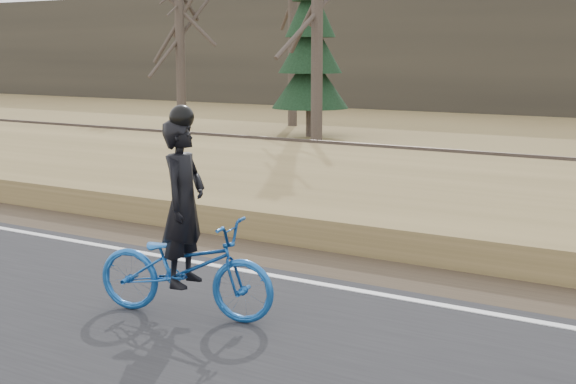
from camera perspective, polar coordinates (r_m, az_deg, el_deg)
The scene contains 12 objects.
ground at distance 11.00m, azimuth -8.75°, elevation -5.24°, with size 120.00×120.00×0.00m, color olive.
road at distance 9.33m, azimuth -18.90°, elevation -8.29°, with size 120.00×6.00×0.06m, color black.
edge_line at distance 11.13m, azimuth -8.09°, elevation -4.70°, with size 120.00×0.12×0.01m, color silver.
shoulder at distance 11.90m, azimuth -4.98°, elevation -3.89°, with size 120.00×1.60×0.04m, color #473A2B.
embankment at distance 14.31m, azimuth 2.23°, elevation -0.67°, with size 120.00×5.00×0.44m, color olive.
ballast at distance 17.67m, azimuth 8.36°, elevation 1.29°, with size 120.00×3.00×0.45m, color slate.
railroad at distance 17.62m, azimuth 8.38°, elevation 2.27°, with size 120.00×2.40×0.29m.
cyclist at distance 8.61m, azimuth -7.35°, elevation -4.19°, with size 2.14×1.13×2.27m.
bare_tree_far_left at distance 29.85m, azimuth -7.69°, elevation 10.85°, with size 0.36×0.36×6.70m, color #493D35.
bare_tree_left at distance 31.07m, azimuth 0.32°, elevation 12.50°, with size 0.36×0.36×8.43m, color #493D35.
bare_tree_near_left at distance 24.52m, azimuth 2.09°, elevation 12.36°, with size 0.36×0.36×7.75m, color #493D35.
conifer at distance 27.16m, azimuth 1.60°, elevation 10.30°, with size 2.60×2.60×6.36m.
Camera 1 is at (6.96, -8.02, 2.87)m, focal length 50.00 mm.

